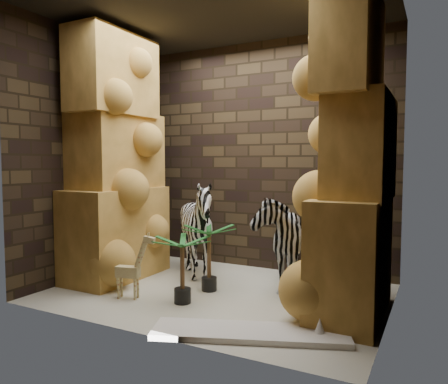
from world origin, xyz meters
The scene contains 14 objects.
floor centered at (0.00, 0.00, 0.00)m, with size 3.50×3.50×0.00m, color beige.
ceiling centered at (0.00, 0.00, 3.00)m, with size 3.50×3.50×0.00m, color black.
wall_back centered at (0.00, 1.25, 1.50)m, with size 3.50×3.50×0.00m, color #352818.
wall_front centered at (0.00, -1.25, 1.50)m, with size 3.50×3.50×0.00m, color #352818.
wall_left centered at (-1.75, 0.00, 1.50)m, with size 3.00×3.00×0.00m, color #352818.
wall_right centered at (1.75, 0.00, 1.50)m, with size 3.00×3.00×0.00m, color #352818.
rock_pillar_left centered at (-1.40, 0.00, 1.50)m, with size 0.68×1.30×3.00m, color #E0A84E, non-canonical shape.
rock_pillar_right centered at (1.42, 0.00, 1.50)m, with size 0.58×1.25×3.00m, color #E0A84E, non-canonical shape.
zebra_right centered at (0.52, 0.53, 0.63)m, with size 0.58×1.07×1.27m, color white.
zebra_left centered at (-0.48, 0.42, 0.54)m, with size 0.97×1.20×1.09m, color white.
giraffe_toy centered at (-0.73, -0.58, 0.36)m, with size 0.37×0.12×0.72m, color #D3C27F, non-canonical shape.
palm_front centered at (-0.11, 0.04, 0.37)m, with size 0.36×0.36×0.74m, color #0F4F1B, non-canonical shape.
palm_back centered at (-0.15, -0.44, 0.34)m, with size 0.36×0.36×0.68m, color #0F4F1B, non-canonical shape.
surfboard centered at (0.78, -0.87, 0.03)m, with size 1.60×0.39×0.05m, color white.
Camera 1 is at (2.13, -3.94, 1.41)m, focal length 33.66 mm.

